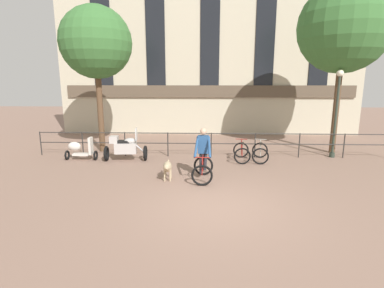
# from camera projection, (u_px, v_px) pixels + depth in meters

# --- Properties ---
(ground_plane) EXTENTS (60.00, 60.00, 0.00)m
(ground_plane) POSITION_uv_depth(u_px,v_px,m) (216.00, 205.00, 7.92)
(ground_plane) COLOR #846656
(canal_railing) EXTENTS (15.05, 0.05, 1.05)m
(canal_railing) POSITION_uv_depth(u_px,v_px,m) (211.00, 141.00, 12.85)
(canal_railing) COLOR #2D2B28
(canal_railing) RESTS_ON ground_plane
(building_facade) EXTENTS (18.00, 0.72, 9.51)m
(building_facade) POSITION_uv_depth(u_px,v_px,m) (210.00, 55.00, 17.67)
(building_facade) COLOR #BCB299
(building_facade) RESTS_ON ground_plane
(cyclist_with_bike) EXTENTS (0.73, 1.20, 1.70)m
(cyclist_with_bike) POSITION_uv_depth(u_px,v_px,m) (203.00, 157.00, 9.90)
(cyclist_with_bike) COLOR black
(cyclist_with_bike) RESTS_ON ground_plane
(dog) EXTENTS (0.31, 0.99, 0.63)m
(dog) POSITION_uv_depth(u_px,v_px,m) (167.00, 167.00, 9.86)
(dog) COLOR tan
(dog) RESTS_ON ground_plane
(parked_motorcycle) EXTENTS (1.75, 0.76, 1.35)m
(parked_motorcycle) POSITION_uv_depth(u_px,v_px,m) (125.00, 147.00, 12.23)
(parked_motorcycle) COLOR black
(parked_motorcycle) RESTS_ON ground_plane
(parked_bicycle_near_lamp) EXTENTS (0.74, 1.15, 0.86)m
(parked_bicycle_near_lamp) POSITION_uv_depth(u_px,v_px,m) (242.00, 152.00, 12.24)
(parked_bicycle_near_lamp) COLOR black
(parked_bicycle_near_lamp) RESTS_ON ground_plane
(parked_bicycle_mid_left) EXTENTS (0.84, 1.20, 0.86)m
(parked_bicycle_mid_left) POSITION_uv_depth(u_px,v_px,m) (260.00, 152.00, 12.21)
(parked_bicycle_mid_left) COLOR black
(parked_bicycle_mid_left) RESTS_ON ground_plane
(parked_scooter) EXTENTS (1.28, 0.40, 0.96)m
(parked_scooter) POSITION_uv_depth(u_px,v_px,m) (80.00, 149.00, 12.36)
(parked_scooter) COLOR black
(parked_scooter) RESTS_ON ground_plane
(street_lamp) EXTENTS (0.28, 0.28, 3.67)m
(street_lamp) POSITION_uv_depth(u_px,v_px,m) (337.00, 109.00, 12.46)
(street_lamp) COLOR #2D382D
(street_lamp) RESTS_ON ground_plane
(tree_canalside_left) EXTENTS (3.12, 3.12, 6.42)m
(tree_canalside_left) POSITION_uv_depth(u_px,v_px,m) (96.00, 43.00, 13.01)
(tree_canalside_left) COLOR brown
(tree_canalside_left) RESTS_ON ground_plane
(tree_canalside_right) EXTENTS (3.82, 3.82, 7.34)m
(tree_canalside_right) POSITION_uv_depth(u_px,v_px,m) (344.00, 28.00, 12.56)
(tree_canalside_right) COLOR brown
(tree_canalside_right) RESTS_ON ground_plane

